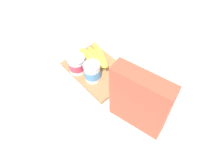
{
  "coord_description": "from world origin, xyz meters",
  "views": [
    {
      "loc": [
        -0.49,
        0.36,
        0.7
      ],
      "look_at": [
        -0.1,
        0.0,
        0.06
      ],
      "focal_mm": 32.22,
      "sensor_mm": 36.0,
      "label": 1
    }
  ],
  "objects_px": {
    "cereal_box": "(139,101)",
    "banana_bunch": "(96,58)",
    "spoon": "(81,37)",
    "cutting_board": "(97,70)",
    "yogurt_cup_front": "(92,72)",
    "yogurt_cup_back": "(77,64)"
  },
  "relations": [
    {
      "from": "banana_bunch",
      "to": "yogurt_cup_front",
      "type": "bearing_deg",
      "value": 134.04
    },
    {
      "from": "cutting_board",
      "to": "spoon",
      "type": "distance_m",
      "value": 0.26
    },
    {
      "from": "cutting_board",
      "to": "spoon",
      "type": "height_order",
      "value": "cutting_board"
    },
    {
      "from": "cereal_box",
      "to": "spoon",
      "type": "distance_m",
      "value": 0.56
    },
    {
      "from": "yogurt_cup_back",
      "to": "spoon",
      "type": "height_order",
      "value": "yogurt_cup_back"
    },
    {
      "from": "cutting_board",
      "to": "cereal_box",
      "type": "distance_m",
      "value": 0.32
    },
    {
      "from": "banana_bunch",
      "to": "cereal_box",
      "type": "bearing_deg",
      "value": 166.61
    },
    {
      "from": "cereal_box",
      "to": "cutting_board",
      "type": "bearing_deg",
      "value": 157.34
    },
    {
      "from": "cutting_board",
      "to": "yogurt_cup_back",
      "type": "relative_size",
      "value": 3.73
    },
    {
      "from": "yogurt_cup_front",
      "to": "yogurt_cup_back",
      "type": "bearing_deg",
      "value": 12.92
    },
    {
      "from": "cereal_box",
      "to": "spoon",
      "type": "height_order",
      "value": "cereal_box"
    },
    {
      "from": "cutting_board",
      "to": "cereal_box",
      "type": "xyz_separation_m",
      "value": [
        -0.29,
        0.05,
        0.12
      ]
    },
    {
      "from": "yogurt_cup_front",
      "to": "spoon",
      "type": "relative_size",
      "value": 0.72
    },
    {
      "from": "cereal_box",
      "to": "yogurt_cup_back",
      "type": "distance_m",
      "value": 0.35
    },
    {
      "from": "cereal_box",
      "to": "yogurt_cup_front",
      "type": "distance_m",
      "value": 0.27
    },
    {
      "from": "cutting_board",
      "to": "yogurt_cup_front",
      "type": "relative_size",
      "value": 3.35
    },
    {
      "from": "yogurt_cup_front",
      "to": "yogurt_cup_back",
      "type": "distance_m",
      "value": 0.09
    },
    {
      "from": "cutting_board",
      "to": "yogurt_cup_back",
      "type": "xyz_separation_m",
      "value": [
        0.05,
        0.07,
        0.05
      ]
    },
    {
      "from": "yogurt_cup_front",
      "to": "yogurt_cup_back",
      "type": "xyz_separation_m",
      "value": [
        0.08,
        0.02,
        -0.0
      ]
    },
    {
      "from": "yogurt_cup_back",
      "to": "cutting_board",
      "type": "bearing_deg",
      "value": -128.49
    },
    {
      "from": "cutting_board",
      "to": "banana_bunch",
      "type": "height_order",
      "value": "banana_bunch"
    },
    {
      "from": "cereal_box",
      "to": "banana_bunch",
      "type": "bearing_deg",
      "value": 153.52
    }
  ]
}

